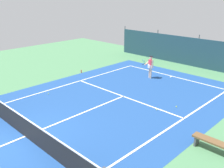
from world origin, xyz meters
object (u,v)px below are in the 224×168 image
at_px(tennis_player, 150,65).
at_px(tennis_net, 24,126).
at_px(courtside_bench, 213,143).
at_px(tennis_ball_near_player, 157,110).
at_px(tennis_ball_midcourt, 48,94).
at_px(water_bottle, 81,71).
at_px(tennis_ball_by_sideline, 176,107).

bearing_deg(tennis_player, tennis_net, 120.27).
relative_size(tennis_net, tennis_player, 6.17).
bearing_deg(tennis_net, courtside_bench, 36.49).
xyz_separation_m(tennis_net, tennis_ball_near_player, (2.57, 6.24, -0.48)).
bearing_deg(tennis_ball_midcourt, water_bottle, 115.29).
bearing_deg(tennis_net, water_bottle, 125.99).
bearing_deg(tennis_ball_by_sideline, tennis_ball_near_player, -117.34).
bearing_deg(tennis_net, tennis_ball_midcourt, 136.15).
distance_m(tennis_ball_midcourt, courtside_bench, 9.96).
bearing_deg(courtside_bench, tennis_net, -143.51).
distance_m(tennis_player, courtside_bench, 9.31).
bearing_deg(tennis_ball_by_sideline, courtside_bench, -39.64).
distance_m(tennis_ball_near_player, tennis_ball_by_sideline, 1.20).
bearing_deg(tennis_player, water_bottle, 55.67).
bearing_deg(tennis_player, tennis_ball_midcourt, 94.59).
xyz_separation_m(tennis_ball_near_player, water_bottle, (-8.15, 1.44, 0.09)).
height_order(tennis_net, water_bottle, tennis_net).
height_order(tennis_player, tennis_ball_by_sideline, tennis_player).
bearing_deg(tennis_player, tennis_ball_near_player, 155.27).
xyz_separation_m(tennis_player, tennis_ball_midcourt, (-2.58, -6.99, -0.93)).
height_order(courtside_bench, water_bottle, courtside_bench).
xyz_separation_m(tennis_net, courtside_bench, (6.31, 4.67, -0.14)).
bearing_deg(tennis_ball_near_player, tennis_ball_by_sideline, 62.66).
relative_size(tennis_net, tennis_ball_near_player, 153.33).
relative_size(tennis_ball_midcourt, courtside_bench, 0.04).
height_order(tennis_player, courtside_bench, tennis_player).
distance_m(tennis_net, tennis_ball_midcourt, 4.97).
xyz_separation_m(tennis_ball_near_player, tennis_ball_by_sideline, (0.55, 1.07, 0.00)).
bearing_deg(tennis_ball_midcourt, courtside_bench, 7.16).
bearing_deg(water_bottle, tennis_net, -54.01).
xyz_separation_m(tennis_ball_midcourt, tennis_ball_by_sideline, (6.69, 3.88, 0.00)).
height_order(tennis_ball_near_player, courtside_bench, courtside_bench).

